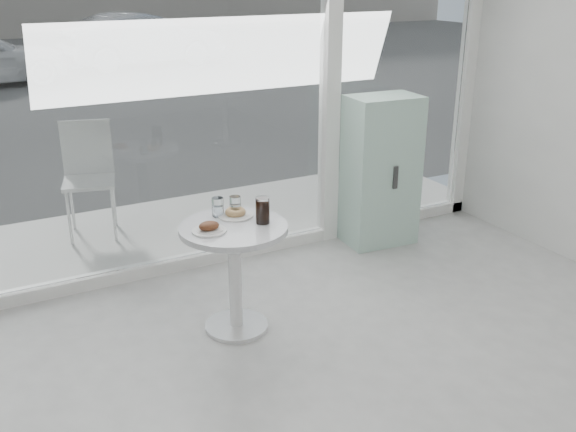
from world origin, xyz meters
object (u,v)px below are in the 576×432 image
water_tumbler_b (235,206)px  car_silver (143,40)px  patio_chair (88,171)px  cola_glass (263,211)px  main_table (234,256)px  water_tumbler_a (218,208)px  plate_donut (235,213)px  mint_cabinet (381,171)px  plate_fritter (210,228)px

water_tumbler_b → car_silver: bearing=76.7°
patio_chair → cola_glass: (0.69, -2.18, 0.22)m
patio_chair → car_silver: bearing=85.5°
main_table → water_tumbler_a: (-0.02, 0.21, 0.28)m
main_table → cola_glass: 0.36m
main_table → plate_donut: size_ratio=3.19×
plate_donut → cola_glass: (0.11, -0.20, 0.06)m
mint_cabinet → cola_glass: bearing=-147.1°
water_tumbler_b → cola_glass: (0.09, -0.24, 0.03)m
patio_chair → water_tumbler_a: 1.99m
mint_cabinet → plate_donut: 1.82m
patio_chair → plate_donut: bearing=-59.6°
plate_fritter → water_tumbler_a: water_tumbler_a is taller
plate_fritter → water_tumbler_a: (0.15, 0.23, 0.03)m
main_table → patio_chair: 2.19m
plate_fritter → water_tumbler_b: water_tumbler_b is taller
patio_chair → plate_donut: size_ratio=4.26×
plate_donut → water_tumbler_b: (0.02, 0.04, 0.03)m
main_table → water_tumbler_b: size_ratio=6.10×
water_tumbler_a → patio_chair: bearing=104.0°
plate_donut → cola_glass: cola_glass is taller
car_silver → plate_fritter: size_ratio=18.18×
patio_chair → cola_glass: size_ratio=5.79×
water_tumbler_a → car_silver: bearing=76.2°
main_table → water_tumbler_a: bearing=96.1°
water_tumbler_b → cola_glass: 0.26m
mint_cabinet → patio_chair: 2.63m
plate_donut → cola_glass: 0.24m
mint_cabinet → cola_glass: (-1.58, -0.86, 0.19)m
plate_fritter → water_tumbler_b: 0.35m
mint_cabinet → plate_donut: (-1.69, -0.67, 0.12)m
main_table → plate_donut: 0.29m
plate_fritter → cola_glass: cola_glass is taller
car_silver → water_tumbler_b: car_silver is taller
patio_chair → mint_cabinet: bearing=-16.1°
main_table → patio_chair: size_ratio=0.75×
car_silver → water_tumbler_b: 13.10m
mint_cabinet → car_silver: car_silver is taller
water_tumbler_b → cola_glass: cola_glass is taller
cola_glass → water_tumbler_a: bearing=129.2°
cola_glass → car_silver: bearing=77.3°
patio_chair → cola_glass: patio_chair is taller
plate_fritter → water_tumbler_a: size_ratio=1.71×
plate_donut → water_tumbler_b: water_tumbler_b is taller
cola_glass → mint_cabinet: bearing=28.6°
plate_donut → water_tumbler_a: size_ratio=1.86×
main_table → plate_donut: plate_donut is taller
main_table → water_tumbler_b: (0.10, 0.19, 0.28)m
mint_cabinet → water_tumbler_b: (-1.67, -0.62, 0.16)m
car_silver → water_tumbler_a: 13.11m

